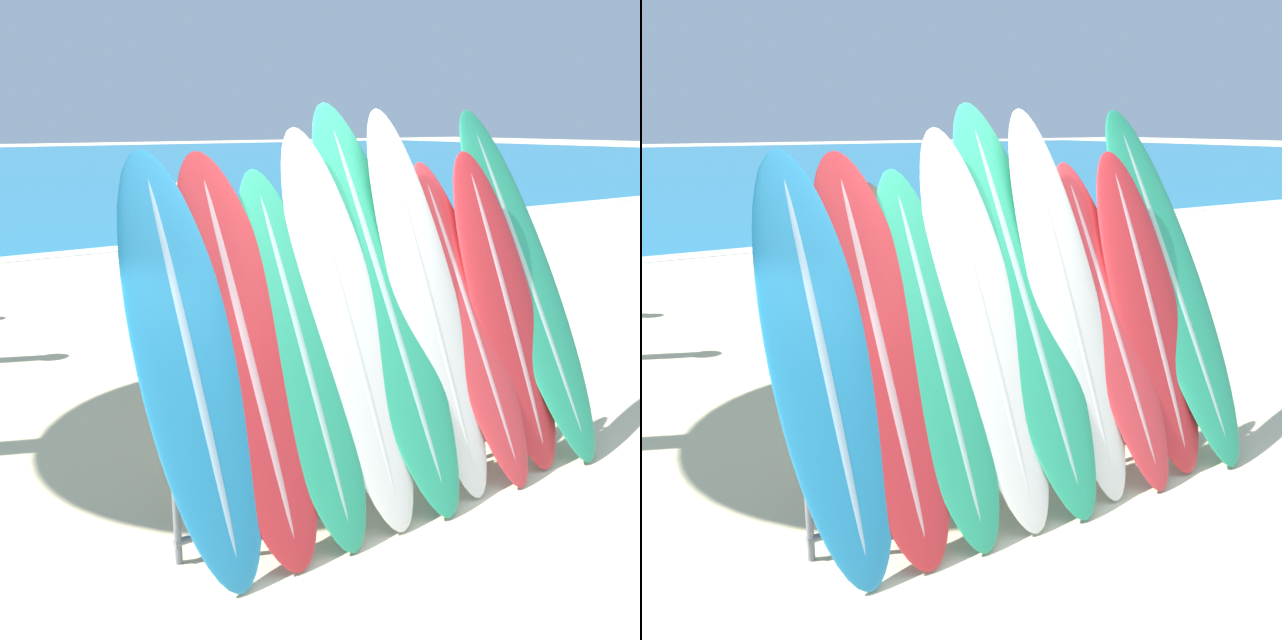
# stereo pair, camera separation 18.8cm
# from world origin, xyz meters

# --- Properties ---
(ground_plane) EXTENTS (160.00, 160.00, 0.00)m
(ground_plane) POSITION_xyz_m (0.00, 0.00, 0.00)
(ground_plane) COLOR beige
(surfboard_rack) EXTENTS (2.98, 0.04, 0.91)m
(surfboard_rack) POSITION_xyz_m (0.30, 0.41, 0.49)
(surfboard_rack) COLOR slate
(surfboard_rack) RESTS_ON ground_plane
(surfboard_slot_0) EXTENTS (0.56, 1.06, 2.13)m
(surfboard_slot_0) POSITION_xyz_m (-1.04, 0.46, 1.07)
(surfboard_slot_0) COLOR teal
(surfboard_slot_0) RESTS_ON ground_plane
(surfboard_slot_1) EXTENTS (0.58, 1.08, 2.11)m
(surfboard_slot_1) POSITION_xyz_m (-0.71, 0.47, 1.06)
(surfboard_slot_1) COLOR red
(surfboard_slot_1) RESTS_ON ground_plane
(surfboard_slot_2) EXTENTS (0.50, 1.07, 2.01)m
(surfboard_slot_2) POSITION_xyz_m (-0.37, 0.44, 1.00)
(surfboard_slot_2) COLOR #289E70
(surfboard_slot_2) RESTS_ON ground_plane
(surfboard_slot_3) EXTENTS (0.54, 1.16, 2.24)m
(surfboard_slot_3) POSITION_xyz_m (-0.02, 0.49, 1.12)
(surfboard_slot_3) COLOR silver
(surfboard_slot_3) RESTS_ON ground_plane
(surfboard_slot_4) EXTENTS (0.59, 1.35, 2.39)m
(surfboard_slot_4) POSITION_xyz_m (0.31, 0.55, 1.20)
(surfboard_slot_4) COLOR #289E70
(surfboard_slot_4) RESTS_ON ground_plane
(surfboard_slot_5) EXTENTS (0.51, 1.14, 2.35)m
(surfboard_slot_5) POSITION_xyz_m (0.63, 0.51, 1.18)
(surfboard_slot_5) COLOR silver
(surfboard_slot_5) RESTS_ON ground_plane
(surfboard_slot_6) EXTENTS (0.49, 1.12, 2.01)m
(surfboard_slot_6) POSITION_xyz_m (0.95, 0.44, 1.00)
(surfboard_slot_6) COLOR red
(surfboard_slot_6) RESTS_ON ground_plane
(surfboard_slot_7) EXTENTS (0.58, 0.99, 2.08)m
(surfboard_slot_7) POSITION_xyz_m (1.28, 0.44, 1.04)
(surfboard_slot_7) COLOR red
(surfboard_slot_7) RESTS_ON ground_plane
(surfboard_slot_8) EXTENTS (0.59, 1.38, 2.36)m
(surfboard_slot_8) POSITION_xyz_m (1.61, 0.54, 1.18)
(surfboard_slot_8) COLOR #289E70
(surfboard_slot_8) RESTS_ON ground_plane
(person_far_left) EXTENTS (0.24, 0.30, 1.80)m
(person_far_left) POSITION_xyz_m (0.18, 2.45, 0.98)
(person_far_left) COLOR tan
(person_far_left) RESTS_ON ground_plane
(person_far_right) EXTENTS (0.26, 0.21, 1.53)m
(person_far_right) POSITION_xyz_m (1.47, 5.93, 0.84)
(person_far_right) COLOR #A87A5B
(person_far_right) RESTS_ON ground_plane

